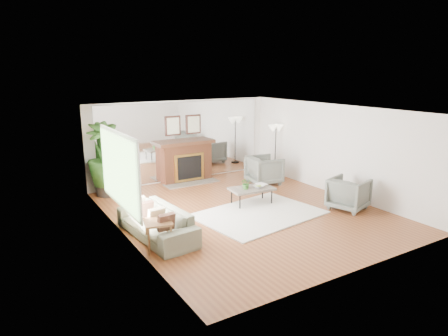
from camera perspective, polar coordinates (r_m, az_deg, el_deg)
ground at (r=9.93m, az=3.02°, el=-6.19°), size 7.00×7.00×0.00m
wall_left at (r=8.31m, az=-14.19°, el=-1.55°), size 0.02×7.00×2.50m
wall_right at (r=11.50m, az=15.53°, el=2.55°), size 0.02×7.00×2.50m
wall_back at (r=12.56m, az=-5.91°, el=3.89°), size 6.00×0.02×2.50m
mirror_panel at (r=12.54m, az=-5.87°, el=3.88°), size 5.40×0.04×2.40m
window_panel at (r=8.67m, az=-14.83°, el=-0.28°), size 0.04×2.40×1.50m
fireplace at (r=12.47m, az=-5.38°, el=1.07°), size 1.85×0.83×2.05m
area_rug at (r=9.74m, az=4.99°, el=-6.54°), size 3.14×2.44×0.03m
coffee_table at (r=10.32m, az=3.99°, el=-3.05°), size 1.17×0.76×0.45m
sofa at (r=8.47m, az=-9.62°, el=-7.69°), size 1.05×2.23×0.63m
armchair_back at (r=12.25m, az=5.79°, el=-0.28°), size 1.05×1.03×0.86m
armchair_front at (r=10.45m, az=17.37°, el=-3.50°), size 1.09×1.07×0.80m
side_table at (r=7.82m, az=-9.39°, el=-8.14°), size 0.63×0.63×0.59m
potted_ficus at (r=11.38m, az=-16.62°, el=1.52°), size 1.13×1.13×2.03m
floor_lamp at (r=12.90m, az=7.43°, el=5.04°), size 0.56×0.31×1.71m
tabletop_plant at (r=10.16m, az=3.18°, el=-2.17°), size 0.32×0.29×0.31m
fruit_bowl at (r=10.32m, az=4.95°, el=-2.65°), size 0.31×0.31×0.07m
book at (r=10.56m, az=4.98°, el=-2.40°), size 0.23×0.30×0.02m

